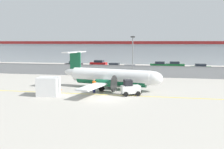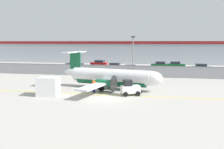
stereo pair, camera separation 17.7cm
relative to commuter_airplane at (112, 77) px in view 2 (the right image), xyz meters
name	(u,v)px [view 2 (the right image)]	position (x,y,z in m)	size (l,w,h in m)	color
ground_plane	(109,95)	(0.42, -3.97, -1.60)	(140.00, 140.00, 0.01)	#ADA89E
perimeter_fence	(127,71)	(0.42, 12.03, -0.49)	(98.00, 0.10, 2.10)	gray
parking_lot_strip	(134,70)	(0.42, 23.53, -1.54)	(98.00, 17.00, 0.12)	#38383A
background_building	(141,52)	(0.42, 42.02, 1.66)	(91.00, 8.10, 6.50)	#A8B2BC
commuter_airplane	(112,77)	(0.00, 0.00, 0.00)	(14.41, 15.96, 4.92)	white
baggage_tug	(130,88)	(2.87, -3.75, -0.75)	(2.58, 2.08, 1.88)	silver
ground_crew_worker	(94,85)	(-1.77, -2.98, -0.65)	(0.55, 0.43, 1.70)	#191E4C
cargo_container	(48,86)	(-6.61, -5.67, -0.50)	(2.62, 2.27, 2.20)	silver
traffic_cone_near_left	(92,84)	(-3.20, 1.50, -1.29)	(0.36, 0.36, 0.64)	orange
traffic_cone_near_right	(60,88)	(-6.63, -2.16, -1.29)	(0.36, 0.36, 0.64)	orange
parked_car_0	(75,64)	(-14.10, 24.49, -0.71)	(4.33, 2.28, 1.58)	black
parked_car_1	(99,63)	(-8.99, 28.73, -0.71)	(4.35, 2.34, 1.58)	red
parked_car_2	(114,67)	(-3.67, 21.11, -0.71)	(4.31, 2.23, 1.58)	#B28C19
parked_car_3	(131,69)	(0.39, 17.33, -0.71)	(4.36, 2.37, 1.58)	red
parked_car_4	(160,65)	(6.18, 27.03, -0.71)	(4.23, 2.06, 1.58)	#19662D
parked_car_5	(176,65)	(9.82, 27.90, -0.71)	(4.22, 2.04, 1.58)	#19662D
parked_car_6	(201,68)	(14.85, 22.49, -0.71)	(4.25, 2.09, 1.58)	#19662D
apron_light_pole	(133,54)	(1.66, 9.92, 2.70)	(0.70, 0.30, 7.27)	slate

